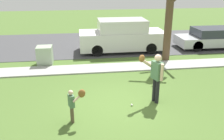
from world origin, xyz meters
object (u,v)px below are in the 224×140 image
at_px(utility_cabinet, 45,55).
at_px(parked_van_white, 122,36).
at_px(street_tree_near, 170,8).
at_px(baseball, 132,105).
at_px(person_child, 74,101).
at_px(parked_sedan_silver, 214,38).
at_px(person_adult, 156,74).

bearing_deg(utility_cabinet, parked_van_white, 23.45).
bearing_deg(street_tree_near, baseball, -121.52).
distance_m(person_child, baseball, 2.17).
xyz_separation_m(utility_cabinet, street_tree_near, (6.32, -0.16, 2.26)).
xyz_separation_m(person_child, utility_cabinet, (-1.52, 5.60, -0.24)).
height_order(parked_van_white, parked_sedan_silver, parked_van_white).
bearing_deg(utility_cabinet, parked_sedan_silver, 10.58).
relative_size(utility_cabinet, street_tree_near, 0.18).
distance_m(baseball, street_tree_near, 6.13).
xyz_separation_m(baseball, utility_cabinet, (-3.44, 4.86, 0.43)).
distance_m(utility_cabinet, parked_sedan_silver, 10.32).
xyz_separation_m(person_child, parked_sedan_silver, (8.63, 7.50, -0.09)).
height_order(baseball, parked_sedan_silver, parked_sedan_silver).
xyz_separation_m(baseball, street_tree_near, (2.88, 4.70, 2.69)).
bearing_deg(street_tree_near, parked_van_white, 135.28).
bearing_deg(baseball, utility_cabinet, 125.31).
height_order(street_tree_near, parked_van_white, street_tree_near).
distance_m(person_child, street_tree_near, 7.53).
relative_size(person_child, utility_cabinet, 1.18).
bearing_deg(person_adult, parked_sedan_silver, -149.28).
relative_size(person_child, street_tree_near, 0.22).
relative_size(person_child, baseball, 14.90).
distance_m(person_adult, street_tree_near, 5.22).
height_order(street_tree_near, parked_sedan_silver, street_tree_near).
height_order(baseball, utility_cabinet, utility_cabinet).
bearing_deg(parked_sedan_silver, person_adult, -131.74).
bearing_deg(person_child, parked_van_white, 52.15).
bearing_deg(parked_van_white, person_adult, -89.95).
bearing_deg(street_tree_near, parked_sedan_silver, 28.30).
xyz_separation_m(baseball, parked_sedan_silver, (6.70, 6.76, 0.58)).
height_order(baseball, parked_van_white, parked_van_white).
distance_m(person_adult, baseball, 1.35).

